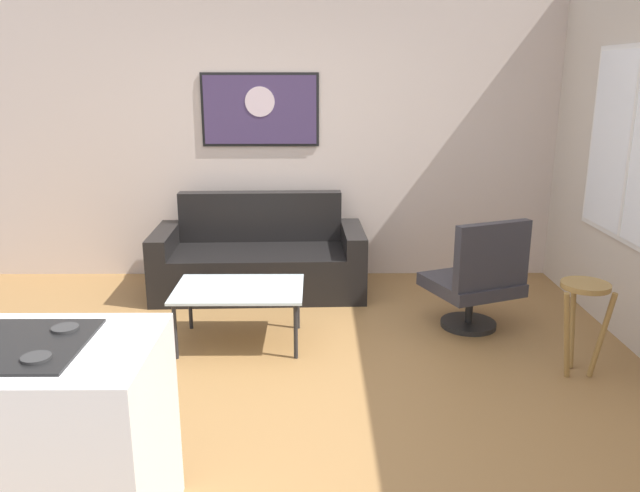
# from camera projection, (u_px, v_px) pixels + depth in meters

# --- Properties ---
(ground) EXTENTS (6.40, 6.40, 0.04)m
(ground) POSITION_uv_depth(u_px,v_px,m) (270.00, 391.00, 4.05)
(ground) COLOR olive
(back_wall) EXTENTS (6.40, 0.05, 2.80)m
(back_wall) POSITION_uv_depth(u_px,v_px,m) (285.00, 133.00, 6.01)
(back_wall) COLOR beige
(back_wall) RESTS_ON ground
(couch) EXTENTS (1.92, 0.90, 0.88)m
(couch) POSITION_uv_depth(u_px,v_px,m) (260.00, 261.00, 5.79)
(couch) COLOR black
(couch) RESTS_ON ground
(coffee_table) EXTENTS (0.94, 0.65, 0.43)m
(coffee_table) POSITION_uv_depth(u_px,v_px,m) (239.00, 292.00, 4.62)
(coffee_table) COLOR silver
(coffee_table) RESTS_ON ground
(armchair) EXTENTS (0.81, 0.79, 0.90)m
(armchair) POSITION_uv_depth(u_px,v_px,m) (478.00, 279.00, 4.85)
(armchair) COLOR black
(armchair) RESTS_ON ground
(bar_stool) EXTENTS (0.36, 0.35, 0.64)m
(bar_stool) POSITION_uv_depth(u_px,v_px,m) (583.00, 305.00, 4.11)
(bar_stool) COLOR olive
(bar_stool) RESTS_ON ground
(wall_painting) EXTENTS (1.11, 0.03, 0.68)m
(wall_painting) POSITION_uv_depth(u_px,v_px,m) (260.00, 110.00, 5.91)
(wall_painting) COLOR black
(window) EXTENTS (0.03, 1.39, 1.43)m
(window) POSITION_uv_depth(u_px,v_px,m) (632.00, 146.00, 4.55)
(window) COLOR silver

